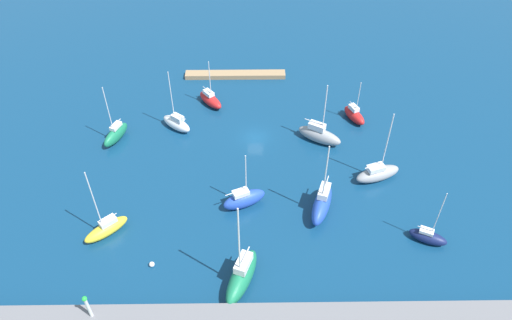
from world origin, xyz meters
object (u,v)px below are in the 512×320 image
at_px(sailboat_gray_near_pier, 378,173).
at_px(mooring_buoy_white, 152,264).
at_px(sailboat_white_west_end, 177,123).
at_px(sailboat_navy_by_breakwater, 428,237).
at_px(sailboat_green_center_basin, 242,275).
at_px(sailboat_blue_lone_south, 322,203).
at_px(sailboat_yellow_far_south, 106,228).
at_px(sailboat_red_inner_mooring, 210,100).
at_px(sailboat_red_mid_basin, 354,115).
at_px(harbor_beacon, 87,305).
at_px(pier_dock, 235,75).
at_px(sailboat_blue_far_north, 244,199).
at_px(sailboat_gray_east_end, 319,135).
at_px(sailboat_green_outer_mooring, 116,134).

xyz_separation_m(sailboat_gray_near_pier, mooring_buoy_white, (30.63, 14.80, -0.83)).
xyz_separation_m(sailboat_white_west_end, sailboat_gray_near_pier, (-30.41, 12.02, -0.00)).
height_order(sailboat_navy_by_breakwater, sailboat_green_center_basin, sailboat_green_center_basin).
xyz_separation_m(sailboat_gray_near_pier, sailboat_blue_lone_south, (8.80, 6.16, 0.47)).
relative_size(sailboat_yellow_far_south, sailboat_red_inner_mooring, 1.30).
bearing_deg(sailboat_red_mid_basin, harbor_beacon, -69.97).
height_order(pier_dock, sailboat_white_west_end, sailboat_white_west_end).
bearing_deg(sailboat_white_west_end, sailboat_red_mid_basin, -138.00).
bearing_deg(sailboat_navy_by_breakwater, harbor_beacon, -139.80).
height_order(sailboat_blue_far_north, sailboat_blue_lone_south, sailboat_blue_lone_south).
distance_m(pier_dock, sailboat_green_center_basin, 44.78).
relative_size(harbor_beacon, sailboat_red_inner_mooring, 0.43).
bearing_deg(sailboat_green_center_basin, sailboat_gray_near_pier, 152.75).
height_order(sailboat_blue_lone_south, mooring_buoy_white, sailboat_blue_lone_south).
relative_size(sailboat_white_west_end, sailboat_green_center_basin, 0.77).
distance_m(sailboat_gray_east_end, sailboat_navy_by_breakwater, 23.20).
distance_m(sailboat_blue_far_north, sailboat_green_center_basin, 12.44).
bearing_deg(sailboat_yellow_far_south, sailboat_blue_lone_south, 146.20).
xyz_separation_m(pier_dock, sailboat_blue_lone_south, (-12.36, 33.53, 1.22)).
bearing_deg(sailboat_red_mid_basin, sailboat_yellow_far_south, -82.93).
xyz_separation_m(harbor_beacon, sailboat_red_inner_mooring, (-10.61, -40.96, -2.67)).
distance_m(sailboat_blue_far_north, sailboat_yellow_far_south, 18.47).
bearing_deg(sailboat_green_outer_mooring, sailboat_white_west_end, 130.09).
bearing_deg(sailboat_red_inner_mooring, sailboat_gray_east_end, 21.42).
height_order(harbor_beacon, sailboat_navy_by_breakwater, sailboat_navy_by_breakwater).
bearing_deg(sailboat_gray_near_pier, pier_dock, 108.05).
bearing_deg(sailboat_red_mid_basin, sailboat_blue_far_north, -70.09).
bearing_deg(sailboat_green_outer_mooring, sailboat_green_center_basin, 60.79).
height_order(sailboat_blue_far_north, sailboat_white_west_end, sailboat_white_west_end).
height_order(pier_dock, mooring_buoy_white, pier_dock).
bearing_deg(sailboat_green_outer_mooring, sailboat_gray_near_pier, 100.47).
xyz_separation_m(sailboat_red_mid_basin, sailboat_blue_far_north, (18.22, 18.95, 0.25)).
bearing_deg(pier_dock, sailboat_navy_by_breakwater, 123.27).
bearing_deg(sailboat_red_mid_basin, sailboat_green_center_basin, -56.60).
bearing_deg(pier_dock, sailboat_blue_far_north, 93.26).
height_order(sailboat_yellow_far_south, sailboat_red_inner_mooring, sailboat_yellow_far_south).
xyz_separation_m(sailboat_green_outer_mooring, sailboat_blue_far_north, (-20.39, 14.20, 0.07)).
relative_size(sailboat_green_outer_mooring, sailboat_blue_far_north, 1.12).
bearing_deg(harbor_beacon, sailboat_white_west_end, -99.08).
xyz_separation_m(sailboat_green_outer_mooring, sailboat_navy_by_breakwater, (-43.97, 20.65, -0.34)).
relative_size(sailboat_blue_far_north, sailboat_red_inner_mooring, 1.05).
xyz_separation_m(sailboat_navy_by_breakwater, sailboat_yellow_far_south, (41.44, -1.72, 0.14)).
xyz_separation_m(pier_dock, sailboat_navy_by_breakwater, (-25.42, 38.75, 0.47)).
distance_m(sailboat_white_west_end, sailboat_yellow_far_south, 22.71).
relative_size(pier_dock, sailboat_yellow_far_south, 1.63).
height_order(harbor_beacon, sailboat_green_outer_mooring, sailboat_green_outer_mooring).
xyz_separation_m(sailboat_red_mid_basin, sailboat_white_west_end, (29.31, 2.00, 0.12)).
bearing_deg(pier_dock, sailboat_green_outer_mooring, 44.29).
distance_m(sailboat_green_outer_mooring, mooring_buoy_white, 25.74).
relative_size(pier_dock, sailboat_red_mid_basin, 2.45).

